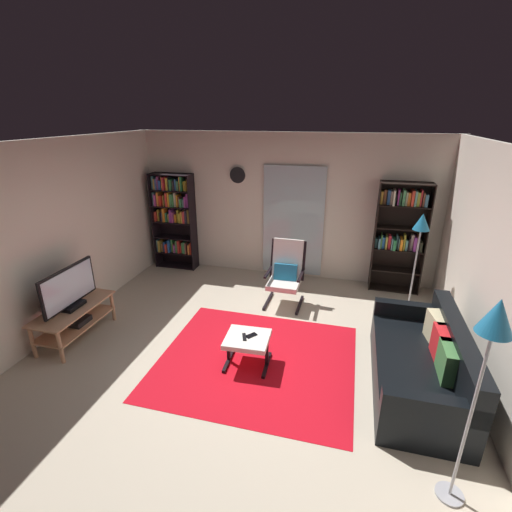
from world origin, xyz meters
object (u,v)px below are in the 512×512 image
object	(u,v)px
cell_phone	(251,335)
wall_clock	(238,175)
bookshelf_near_tv	(174,216)
tv_remote	(244,337)
leather_sofa	(423,365)
tv_stand	(75,317)
bookshelf_near_sofa	(401,231)
lounge_armchair	(286,271)
ottoman	(247,342)
television	(69,289)
floor_lamp_by_shelf	(421,231)
floor_lamp_by_sofa	(492,337)

from	to	relation	value
cell_phone	wall_clock	bearing A→B (deg)	148.86
bookshelf_near_tv	tv_remote	size ratio (longest dim) A/B	12.85
leather_sofa	tv_stand	bearing A→B (deg)	-178.41
bookshelf_near_sofa	tv_stand	bearing A→B (deg)	-147.94
bookshelf_near_tv	cell_phone	bearing A→B (deg)	-49.07
lounge_armchair	ottoman	xyz separation A→B (m)	(-0.15, -1.73, -0.21)
tv_stand	television	size ratio (longest dim) A/B	1.23
leather_sofa	cell_phone	xyz separation A→B (m)	(-1.95, -0.06, 0.10)
bookshelf_near_sofa	cell_phone	size ratio (longest dim) A/B	13.38
bookshelf_near_sofa	wall_clock	distance (m)	2.97
bookshelf_near_tv	floor_lamp_by_shelf	bearing A→B (deg)	-10.74
television	cell_phone	world-z (taller)	television
tv_stand	floor_lamp_by_sofa	world-z (taller)	floor_lamp_by_sofa
tv_remote	floor_lamp_by_sofa	xyz separation A→B (m)	(2.08, -1.18, 1.11)
bookshelf_near_tv	tv_remote	world-z (taller)	bookshelf_near_tv
television	lounge_armchair	world-z (taller)	television
bookshelf_near_sofa	ottoman	distance (m)	3.36
leather_sofa	floor_lamp_by_sofa	distance (m)	1.78
bookshelf_near_tv	wall_clock	xyz separation A→B (m)	(1.26, 0.14, 0.81)
ottoman	floor_lamp_by_shelf	distance (m)	2.94
tv_stand	bookshelf_near_sofa	xyz separation A→B (m)	(4.32, 2.70, 0.76)
tv_stand	bookshelf_near_sofa	size ratio (longest dim) A/B	0.62
cell_phone	floor_lamp_by_sofa	size ratio (longest dim) A/B	0.08
ottoman	floor_lamp_by_shelf	bearing A→B (deg)	42.02
bookshelf_near_sofa	floor_lamp_by_sofa	bearing A→B (deg)	-87.66
television	bookshelf_near_sofa	size ratio (longest dim) A/B	0.50
floor_lamp_by_shelf	leather_sofa	bearing A→B (deg)	-92.02
ottoman	leather_sofa	bearing A→B (deg)	2.75
tv_stand	floor_lamp_by_sofa	bearing A→B (deg)	-14.71
leather_sofa	tv_remote	world-z (taller)	leather_sofa
wall_clock	bookshelf_near_sofa	bearing A→B (deg)	-2.36
bookshelf_near_sofa	ottoman	xyz separation A→B (m)	(-1.89, -2.68, -0.74)
floor_lamp_by_shelf	bookshelf_near_sofa	bearing A→B (deg)	100.86
floor_lamp_by_sofa	wall_clock	bearing A→B (deg)	127.09
lounge_armchair	floor_lamp_by_shelf	bearing A→B (deg)	3.50
ottoman	floor_lamp_by_sofa	distance (m)	2.66
ottoman	tv_remote	xyz separation A→B (m)	(-0.03, -0.02, 0.08)
floor_lamp_by_shelf	television	bearing A→B (deg)	-157.25
television	lounge_armchair	distance (m)	3.12
cell_phone	floor_lamp_by_shelf	distance (m)	2.86
tv_stand	bookshelf_near_tv	distance (m)	2.79
bookshelf_near_tv	bookshelf_near_sofa	xyz separation A→B (m)	(4.13, 0.02, 0.03)
bookshelf_near_sofa	tv_remote	distance (m)	3.38
bookshelf_near_sofa	lounge_armchair	world-z (taller)	bookshelf_near_sofa
television	tv_stand	bearing A→B (deg)	148.28
television	bookshelf_near_tv	bearing A→B (deg)	85.97
lounge_armchair	ottoman	bearing A→B (deg)	-94.79
leather_sofa	television	bearing A→B (deg)	-178.39
wall_clock	floor_lamp_by_shelf	bearing A→B (deg)	-17.41
bookshelf_near_sofa	tv_remote	world-z (taller)	bookshelf_near_sofa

